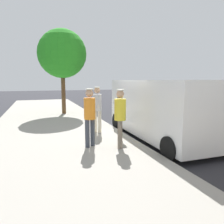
{
  "coord_description": "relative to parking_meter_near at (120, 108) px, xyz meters",
  "views": [
    {
      "loc": [
        4.1,
        7.17,
        2.14
      ],
      "look_at": [
        1.65,
        0.22,
        1.05
      ],
      "focal_mm": 34.37,
      "sensor_mm": 36.0,
      "label": 1
    }
  ],
  "objects": [
    {
      "name": "parking_meter_near",
      "position": [
        0.0,
        0.0,
        0.0
      ],
      "size": [
        0.14,
        0.18,
        1.52
      ],
      "color": "gray",
      "rests_on": "sidewalk_slab"
    },
    {
      "name": "street_tree",
      "position": [
        1.22,
        -6.12,
        2.48
      ],
      "size": [
        2.82,
        2.82,
        4.93
      ],
      "color": "brown",
      "rests_on": "sidewalk_slab"
    },
    {
      "name": "pedestrian_in_gray",
      "position": [
        0.58,
        -0.89,
        -0.03
      ],
      "size": [
        0.34,
        0.34,
        1.75
      ],
      "color": "beige",
      "rests_on": "sidewalk_slab"
    },
    {
      "name": "pedestrian_in_yellow",
      "position": [
        0.46,
        1.17,
        -0.04
      ],
      "size": [
        0.34,
        0.34,
        1.73
      ],
      "color": "#726656",
      "rests_on": "sidewalk_slab"
    },
    {
      "name": "sidewalk_slab",
      "position": [
        2.15,
        -0.22,
        -1.11
      ],
      "size": [
        5.0,
        32.0,
        0.15
      ],
      "primitive_type": "cube",
      "color": "#9E998E",
      "rests_on": "ground"
    },
    {
      "name": "parked_van",
      "position": [
        -1.5,
        0.26,
        -0.03
      ],
      "size": [
        2.17,
        5.22,
        2.15
      ],
      "color": "white",
      "rests_on": "ground"
    },
    {
      "name": "ground_plane",
      "position": [
        -1.35,
        -0.22,
        -1.18
      ],
      "size": [
        80.0,
        80.0,
        0.0
      ],
      "primitive_type": "plane",
      "color": "#2D2D33"
    },
    {
      "name": "pedestrian_in_orange",
      "position": [
        1.28,
        0.78,
        -0.02
      ],
      "size": [
        0.34,
        0.34,
        1.75
      ],
      "color": "#383D47",
      "rests_on": "sidewalk_slab"
    }
  ]
}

